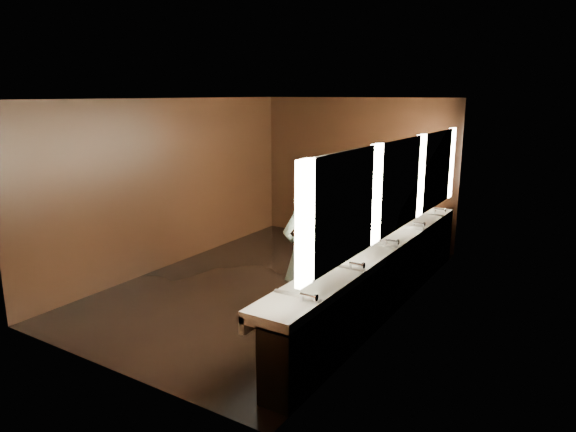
% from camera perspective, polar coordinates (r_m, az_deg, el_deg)
% --- Properties ---
extents(floor, '(6.00, 6.00, 0.00)m').
position_cam_1_polar(floor, '(8.00, -1.85, -7.59)').
color(floor, black).
rests_on(floor, ground).
extents(ceiling, '(4.00, 6.00, 0.02)m').
position_cam_1_polar(ceiling, '(7.46, -2.01, 12.90)').
color(ceiling, '#2D2D2B').
rests_on(ceiling, wall_back).
extents(wall_back, '(4.00, 0.02, 2.80)m').
position_cam_1_polar(wall_back, '(10.20, 7.55, 5.05)').
color(wall_back, black).
rests_on(wall_back, floor).
extents(wall_front, '(4.00, 0.02, 2.80)m').
position_cam_1_polar(wall_front, '(5.45, -19.82, -3.01)').
color(wall_front, black).
rests_on(wall_front, floor).
extents(wall_left, '(0.02, 6.00, 2.80)m').
position_cam_1_polar(wall_left, '(8.86, -12.74, 3.57)').
color(wall_left, black).
rests_on(wall_left, floor).
extents(wall_right, '(0.02, 6.00, 2.80)m').
position_cam_1_polar(wall_right, '(6.72, 12.37, 0.50)').
color(wall_right, black).
rests_on(wall_right, floor).
extents(sink_counter, '(0.55, 5.40, 1.01)m').
position_cam_1_polar(sink_counter, '(7.04, 10.41, -6.48)').
color(sink_counter, black).
rests_on(sink_counter, floor).
extents(mirror_band, '(0.06, 5.03, 1.15)m').
position_cam_1_polar(mirror_band, '(6.66, 12.36, 3.46)').
color(mirror_band, '#FFF3CD').
rests_on(mirror_band, wall_right).
extents(person, '(0.67, 0.79, 1.84)m').
position_cam_1_polar(person, '(6.54, 1.96, -3.90)').
color(person, '#81B9C0').
rests_on(person, floor).
extents(trash_bin, '(0.42, 0.42, 0.55)m').
position_cam_1_polar(trash_bin, '(6.26, 4.53, -11.08)').
color(trash_bin, black).
rests_on(trash_bin, floor).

